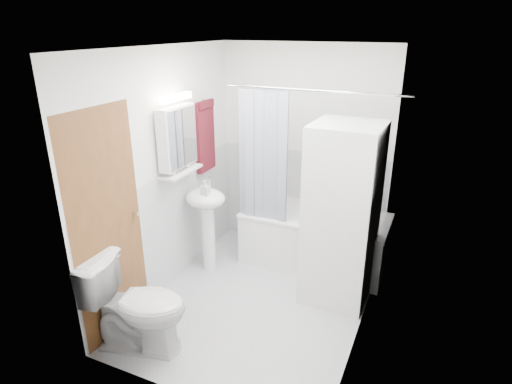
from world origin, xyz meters
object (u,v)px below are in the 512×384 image
at_px(toilet, 137,305).
at_px(washer_dryer, 341,215).
at_px(bathtub, 315,236).
at_px(sink, 206,211).

bearing_deg(toilet, washer_dryer, -56.50).
distance_m(bathtub, toilet, 2.14).
bearing_deg(sink, washer_dryer, 3.36).
xyz_separation_m(bathtub, toilet, (-0.95, -1.92, 0.07)).
xyz_separation_m(sink, washer_dryer, (1.43, 0.08, 0.18)).
relative_size(bathtub, sink, 1.53).
bearing_deg(washer_dryer, toilet, -131.47).
bearing_deg(bathtub, toilet, -116.27).
bearing_deg(bathtub, sink, -150.24).
relative_size(sink, washer_dryer, 0.59).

